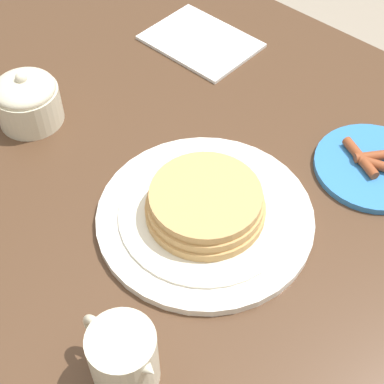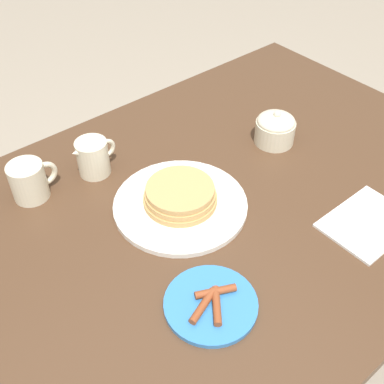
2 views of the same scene
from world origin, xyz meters
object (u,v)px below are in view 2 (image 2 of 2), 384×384
(pancake_plate, at_px, (180,200))
(sugar_bowl, at_px, (275,128))
(side_plate_bacon, at_px, (211,304))
(creamer_pitcher, at_px, (93,157))
(coffee_mug, at_px, (29,180))
(napkin, at_px, (368,223))

(pancake_plate, bearing_deg, sugar_bowl, 5.81)
(pancake_plate, xyz_separation_m, sugar_bowl, (0.33, 0.03, 0.02))
(side_plate_bacon, xyz_separation_m, sugar_bowl, (0.44, 0.26, 0.03))
(pancake_plate, height_order, side_plate_bacon, pancake_plate)
(creamer_pitcher, relative_size, sugar_bowl, 1.14)
(side_plate_bacon, height_order, coffee_mug, coffee_mug)
(creamer_pitcher, height_order, sugar_bowl, creamer_pitcher)
(sugar_bowl, xyz_separation_m, napkin, (-0.06, -0.32, -0.04))
(creamer_pitcher, bearing_deg, pancake_plate, -69.87)
(coffee_mug, bearing_deg, side_plate_bacon, -76.77)
(side_plate_bacon, relative_size, sugar_bowl, 1.71)
(coffee_mug, distance_m, creamer_pitcher, 0.15)
(creamer_pitcher, distance_m, napkin, 0.61)
(pancake_plate, distance_m, sugar_bowl, 0.33)
(side_plate_bacon, bearing_deg, pancake_plate, 63.19)
(side_plate_bacon, xyz_separation_m, creamer_pitcher, (0.04, 0.45, 0.04))
(coffee_mug, distance_m, napkin, 0.72)
(side_plate_bacon, xyz_separation_m, coffee_mug, (-0.11, 0.46, 0.04))
(napkin, bearing_deg, side_plate_bacon, 171.27)
(pancake_plate, distance_m, napkin, 0.39)
(pancake_plate, xyz_separation_m, coffee_mug, (-0.22, 0.23, 0.02))
(pancake_plate, height_order, sugar_bowl, sugar_bowl)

